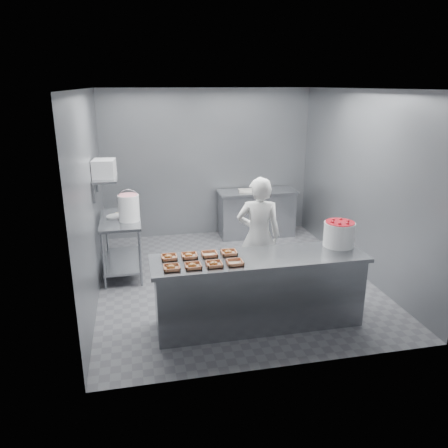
# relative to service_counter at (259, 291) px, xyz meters

# --- Properties ---
(floor) EXTENTS (4.50, 4.50, 0.00)m
(floor) POSITION_rel_service_counter_xyz_m (0.00, 1.35, -0.45)
(floor) COLOR #4C4C51
(floor) RESTS_ON ground
(ceiling) EXTENTS (4.50, 4.50, 0.00)m
(ceiling) POSITION_rel_service_counter_xyz_m (0.00, 1.35, 2.35)
(ceiling) COLOR white
(ceiling) RESTS_ON wall_back
(wall_back) EXTENTS (4.00, 0.04, 2.80)m
(wall_back) POSITION_rel_service_counter_xyz_m (0.00, 3.60, 0.95)
(wall_back) COLOR slate
(wall_back) RESTS_ON ground
(wall_left) EXTENTS (0.04, 4.50, 2.80)m
(wall_left) POSITION_rel_service_counter_xyz_m (-2.00, 1.35, 0.95)
(wall_left) COLOR slate
(wall_left) RESTS_ON ground
(wall_right) EXTENTS (0.04, 4.50, 2.80)m
(wall_right) POSITION_rel_service_counter_xyz_m (2.00, 1.35, 0.95)
(wall_right) COLOR slate
(wall_right) RESTS_ON ground
(service_counter) EXTENTS (2.60, 0.70, 0.90)m
(service_counter) POSITION_rel_service_counter_xyz_m (0.00, 0.00, 0.00)
(service_counter) COLOR slate
(service_counter) RESTS_ON ground
(prep_table) EXTENTS (0.60, 1.20, 0.90)m
(prep_table) POSITION_rel_service_counter_xyz_m (-1.65, 1.95, 0.14)
(prep_table) COLOR slate
(prep_table) RESTS_ON ground
(back_counter) EXTENTS (1.50, 0.60, 0.90)m
(back_counter) POSITION_rel_service_counter_xyz_m (0.90, 3.25, -0.00)
(back_counter) COLOR slate
(back_counter) RESTS_ON ground
(wall_shelf) EXTENTS (0.35, 0.90, 0.03)m
(wall_shelf) POSITION_rel_service_counter_xyz_m (-1.82, 1.95, 1.10)
(wall_shelf) COLOR slate
(wall_shelf) RESTS_ON wall_left
(tray_0) EXTENTS (0.19, 0.18, 0.06)m
(tray_0) POSITION_rel_service_counter_xyz_m (-1.06, -0.16, 0.47)
(tray_0) COLOR tan
(tray_0) RESTS_ON service_counter
(tray_1) EXTENTS (0.19, 0.18, 0.06)m
(tray_1) POSITION_rel_service_counter_xyz_m (-0.82, -0.16, 0.47)
(tray_1) COLOR tan
(tray_1) RESTS_ON service_counter
(tray_2) EXTENTS (0.19, 0.18, 0.06)m
(tray_2) POSITION_rel_service_counter_xyz_m (-0.58, -0.16, 0.47)
(tray_2) COLOR tan
(tray_2) RESTS_ON service_counter
(tray_3) EXTENTS (0.19, 0.18, 0.04)m
(tray_3) POSITION_rel_service_counter_xyz_m (-0.34, -0.16, 0.47)
(tray_3) COLOR tan
(tray_3) RESTS_ON service_counter
(tray_4) EXTENTS (0.19, 0.18, 0.06)m
(tray_4) POSITION_rel_service_counter_xyz_m (-1.06, 0.16, 0.47)
(tray_4) COLOR tan
(tray_4) RESTS_ON service_counter
(tray_5) EXTENTS (0.19, 0.18, 0.06)m
(tray_5) POSITION_rel_service_counter_xyz_m (-0.82, 0.16, 0.47)
(tray_5) COLOR tan
(tray_5) RESTS_ON service_counter
(tray_6) EXTENTS (0.19, 0.18, 0.04)m
(tray_6) POSITION_rel_service_counter_xyz_m (-0.58, 0.16, 0.47)
(tray_6) COLOR tan
(tray_6) RESTS_ON service_counter
(tray_7) EXTENTS (0.19, 0.18, 0.06)m
(tray_7) POSITION_rel_service_counter_xyz_m (-0.34, 0.16, 0.47)
(tray_7) COLOR tan
(tray_7) RESTS_ON service_counter
(worker) EXTENTS (0.69, 0.54, 1.68)m
(worker) POSITION_rel_service_counter_xyz_m (0.24, 0.88, 0.39)
(worker) COLOR white
(worker) RESTS_ON ground
(strawberry_tub) EXTENTS (0.39, 0.39, 0.32)m
(strawberry_tub) POSITION_rel_service_counter_xyz_m (1.08, 0.15, 0.62)
(strawberry_tub) COLOR white
(strawberry_tub) RESTS_ON service_counter
(glaze_bucket) EXTENTS (0.33, 0.31, 0.48)m
(glaze_bucket) POSITION_rel_service_counter_xyz_m (-1.51, 1.80, 0.66)
(glaze_bucket) COLOR white
(glaze_bucket) RESTS_ON prep_table
(bucket_lid) EXTENTS (0.35, 0.35, 0.02)m
(bucket_lid) POSITION_rel_service_counter_xyz_m (-1.72, 2.03, 0.46)
(bucket_lid) COLOR white
(bucket_lid) RESTS_ON prep_table
(rag) EXTENTS (0.16, 0.14, 0.02)m
(rag) POSITION_rel_service_counter_xyz_m (-1.67, 2.15, 0.46)
(rag) COLOR #CCB28C
(rag) RESTS_ON prep_table
(appliance) EXTENTS (0.34, 0.38, 0.26)m
(appliance) POSITION_rel_service_counter_xyz_m (-1.82, 1.84, 1.24)
(appliance) COLOR gray
(appliance) RESTS_ON wall_shelf
(paper_stack) EXTENTS (0.32, 0.25, 0.04)m
(paper_stack) POSITION_rel_service_counter_xyz_m (0.70, 3.25, 0.46)
(paper_stack) COLOR silver
(paper_stack) RESTS_ON back_counter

